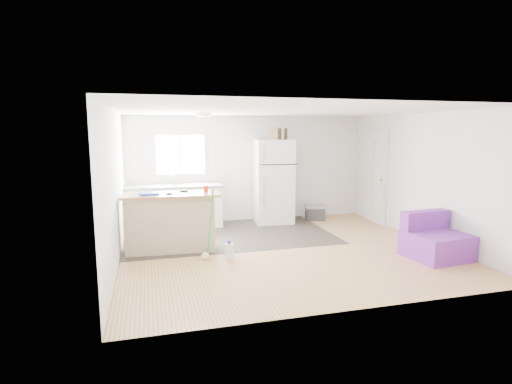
# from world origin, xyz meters

# --- Properties ---
(room) EXTENTS (5.51, 5.01, 2.41)m
(room) POSITION_xyz_m (0.00, 0.00, 1.20)
(room) COLOR #A36E44
(room) RESTS_ON ground
(vinyl_zone) EXTENTS (4.05, 2.50, 0.00)m
(vinyl_zone) POSITION_xyz_m (-0.73, 1.25, 0.00)
(vinyl_zone) COLOR #2F2823
(vinyl_zone) RESTS_ON floor
(window) EXTENTS (1.18, 0.06, 0.98)m
(window) POSITION_xyz_m (-1.55, 2.49, 1.55)
(window) COLOR white
(window) RESTS_ON back_wall
(interior_door) EXTENTS (0.11, 0.92, 2.10)m
(interior_door) POSITION_xyz_m (2.72, 1.55, 1.02)
(interior_door) COLOR white
(interior_door) RESTS_ON right_wall
(ceiling_fixture) EXTENTS (0.30, 0.30, 0.07)m
(ceiling_fixture) POSITION_xyz_m (-1.20, 1.20, 2.36)
(ceiling_fixture) COLOR white
(ceiling_fixture) RESTS_ON ceiling
(kitchen_cabinets) EXTENTS (2.07, 0.70, 1.20)m
(kitchen_cabinets) POSITION_xyz_m (-1.72, 2.18, 0.47)
(kitchen_cabinets) COLOR white
(kitchen_cabinets) RESTS_ON floor
(peninsula) EXTENTS (1.67, 0.72, 1.00)m
(peninsula) POSITION_xyz_m (-1.91, 0.45, 0.51)
(peninsula) COLOR tan
(peninsula) RESTS_ON floor
(refrigerator) EXTENTS (0.89, 0.85, 1.87)m
(refrigerator) POSITION_xyz_m (0.47, 2.09, 0.94)
(refrigerator) COLOR white
(refrigerator) RESTS_ON floor
(cooler) EXTENTS (0.51, 0.41, 0.35)m
(cooler) POSITION_xyz_m (1.48, 2.03, 0.18)
(cooler) COLOR #303033
(cooler) RESTS_ON floor
(purple_seat) EXTENTS (0.96, 0.92, 0.73)m
(purple_seat) POSITION_xyz_m (2.26, -1.06, 0.27)
(purple_seat) COLOR purple
(purple_seat) RESTS_ON floor
(cleaner_jug) EXTENTS (0.14, 0.10, 0.30)m
(cleaner_jug) POSITION_xyz_m (-1.02, -0.25, 0.13)
(cleaner_jug) COLOR silver
(cleaner_jug) RESTS_ON floor
(mop) EXTENTS (0.23, 0.33, 1.18)m
(mop) POSITION_xyz_m (-1.37, -0.18, 0.23)
(mop) COLOR green
(mop) RESTS_ON floor
(red_cup) EXTENTS (0.09, 0.09, 0.12)m
(red_cup) POSITION_xyz_m (-1.29, 0.44, 1.06)
(red_cup) COLOR red
(red_cup) RESTS_ON peninsula
(blue_tray) EXTENTS (0.34, 0.28, 0.04)m
(blue_tray) POSITION_xyz_m (-2.25, 0.40, 1.02)
(blue_tray) COLOR #1537CB
(blue_tray) RESTS_ON peninsula
(tool_a) EXTENTS (0.15, 0.09, 0.03)m
(tool_a) POSITION_xyz_m (-1.66, 0.58, 1.02)
(tool_a) COLOR black
(tool_a) RESTS_ON peninsula
(tool_b) EXTENTS (0.11, 0.08, 0.03)m
(tool_b) POSITION_xyz_m (-1.92, 0.36, 1.02)
(tool_b) COLOR black
(tool_b) RESTS_ON peninsula
(cardboard_box) EXTENTS (0.22, 0.15, 0.30)m
(cardboard_box) POSITION_xyz_m (0.40, 2.01, 2.02)
(cardboard_box) COLOR #A3825D
(cardboard_box) RESTS_ON refrigerator
(bottle_left) EXTENTS (0.08, 0.08, 0.25)m
(bottle_left) POSITION_xyz_m (0.59, 2.02, 2.00)
(bottle_left) COLOR #331C09
(bottle_left) RESTS_ON refrigerator
(bottle_right) EXTENTS (0.09, 0.09, 0.25)m
(bottle_right) POSITION_xyz_m (0.76, 2.09, 2.00)
(bottle_right) COLOR #331C09
(bottle_right) RESTS_ON refrigerator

